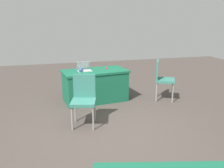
# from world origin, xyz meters

# --- Properties ---
(ground_plane) EXTENTS (14.40, 14.40, 0.00)m
(ground_plane) POSITION_xyz_m (0.00, 0.00, 0.00)
(ground_plane) COLOR #4C423D
(table_foreground) EXTENTS (1.60, 0.97, 0.75)m
(table_foreground) POSITION_xyz_m (-0.11, -2.00, 0.38)
(table_foreground) COLOR #196647
(table_foreground) RESTS_ON ground
(chair_tucked_left) EXTENTS (0.54, 0.54, 0.95)m
(chair_tucked_left) POSITION_xyz_m (0.36, -0.71, 0.54)
(chair_tucked_left) COLOR #9E9993
(chair_tucked_left) RESTS_ON ground
(chair_by_pillar) EXTENTS (0.59, 0.59, 0.97)m
(chair_by_pillar) POSITION_xyz_m (-1.70, -1.64, 0.57)
(chair_by_pillar) COLOR #9E9993
(chair_by_pillar) RESTS_ON ground
(laptop_silver) EXTENTS (0.34, 0.32, 0.21)m
(laptop_silver) POSITION_xyz_m (0.14, -2.02, 0.79)
(laptop_silver) COLOR silver
(laptop_silver) RESTS_ON table_foreground
(yarn_ball) EXTENTS (0.10, 0.10, 0.10)m
(yarn_ball) POSITION_xyz_m (0.24, -1.89, 0.80)
(yarn_ball) COLOR #3F5999
(yarn_ball) RESTS_ON table_foreground
(scissors_red) EXTENTS (0.09, 0.18, 0.01)m
(scissors_red) POSITION_xyz_m (-0.43, -2.12, 0.76)
(scissors_red) COLOR red
(scissors_red) RESTS_ON table_foreground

